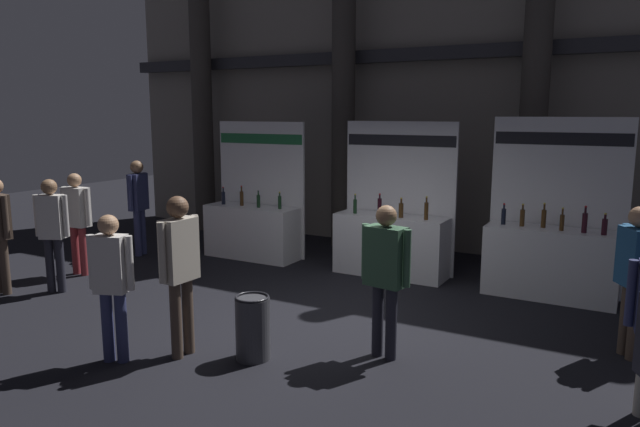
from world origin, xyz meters
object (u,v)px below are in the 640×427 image
Objects in this scene: visitor_2 at (385,267)px; visitor_3 at (77,214)px; exhibitor_booth_0 at (253,225)px; exhibitor_booth_2 at (551,254)px; visitor_1 at (138,199)px; visitor_0 at (111,277)px; visitor_4 at (52,227)px; visitor_8 at (635,268)px; exhibitor_booth_1 at (392,238)px; trash_bin at (253,327)px; visitor_7 at (180,262)px.

visitor_2 is 5.75m from visitor_3.
exhibitor_booth_0 reaches higher than visitor_2.
exhibitor_booth_2 reaches higher than visitor_2.
visitor_2 is (5.85, -2.10, -0.04)m from visitor_1.
visitor_4 reaches higher than visitor_0.
exhibitor_booth_0 is 3.02m from visitor_3.
exhibitor_booth_1 is at bearing 30.94° from visitor_8.
exhibitor_booth_0 reaches higher than trash_bin.
visitor_1 is at bearing -167.24° from exhibitor_booth_1.
exhibitor_booth_1 is 1.48× the size of visitor_2.
visitor_4 is at bearing -112.31° from exhibitor_booth_0.
exhibitor_booth_0 is 1.48× the size of visitor_3.
visitor_2 is at bearing 87.67° from visitor_8.
visitor_2 is at bearing 9.62° from visitor_0.
visitor_8 is at bearing 8.75° from visitor_0.
exhibitor_booth_1 is 1.41× the size of visitor_7.
exhibitor_booth_1 is 3.40m from visitor_2.
visitor_1 is 6.22m from visitor_2.
trash_bin is 0.40× the size of visitor_7.
visitor_1 reaches higher than visitor_2.
visitor_3 is (0.14, -1.47, -0.05)m from visitor_1.
visitor_7 reaches higher than visitor_1.
visitor_2 is 5.22m from visitor_4.
visitor_1 is 1.05× the size of visitor_4.
exhibitor_booth_2 is at bearing 29.60° from visitor_0.
trash_bin is (2.67, -3.73, -0.25)m from exhibitor_booth_0.
trash_bin is 1.06m from visitor_7.
visitor_7 reaches higher than visitor_4.
visitor_1 reaches higher than visitor_4.
visitor_8 is (3.55, -1.82, 0.39)m from exhibitor_booth_1.
exhibitor_booth_2 reaches higher than visitor_7.
visitor_4 is at bearing -177.64° from visitor_1.
visitor_1 is (-4.64, -1.05, 0.44)m from exhibitor_booth_1.
visitor_8 is (4.30, 2.36, -0.07)m from visitor_7.
visitor_7 is at bearing -127.44° from exhibitor_booth_2.
visitor_7 is (-3.22, -4.20, 0.43)m from exhibitor_booth_2.
visitor_4 is at bearing 132.60° from visitor_0.
visitor_4 reaches higher than visitor_8.
visitor_1 is (-7.11, -1.06, 0.43)m from exhibitor_booth_2.
exhibitor_booth_1 is 1.50× the size of visitor_8.
visitor_0 is (-1.27, -4.66, 0.32)m from exhibitor_booth_1.
trash_bin is 0.42× the size of visitor_3.
visitor_8 is (1.08, -1.83, 0.37)m from exhibitor_booth_2.
visitor_7 reaches higher than visitor_8.
visitor_4 reaches higher than trash_bin.
visitor_1 is at bearing 148.54° from trash_bin.
visitor_2 is (3.90, -3.00, 0.42)m from exhibitor_booth_0.
visitor_2 is at bearing -8.89° from visitor_3.
visitor_8 is at bearing -59.44° from exhibitor_booth_2.
trash_bin is at bearing 88.04° from visitor_8.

